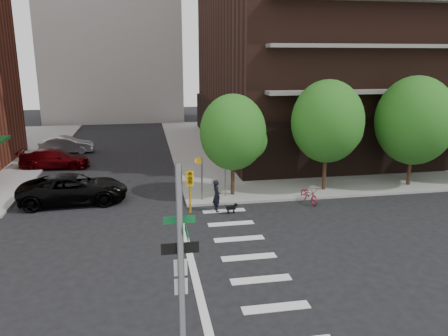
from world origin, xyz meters
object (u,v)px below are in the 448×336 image
object	(u,v)px
traffic_signal	(183,302)
scooter	(309,195)
parked_car_black	(74,189)
parked_car_maroon	(55,159)
parked_car_silver	(67,145)
dog_walker	(217,196)

from	to	relation	value
traffic_signal	scooter	size ratio (longest dim) A/B	3.19
parked_car_black	parked_car_maroon	xyz separation A→B (m)	(-2.70, 9.01, -0.10)
scooter	parked_car_black	bearing A→B (deg)	160.82
traffic_signal	parked_car_silver	size ratio (longest dim) A/B	1.30
parked_car_silver	dog_walker	xyz separation A→B (m)	(10.78, -17.63, 0.15)
parked_car_silver	scooter	xyz separation A→B (m)	(16.44, -17.13, -0.27)
traffic_signal	parked_car_black	world-z (taller)	traffic_signal
traffic_signal	scooter	bearing A→B (deg)	58.10
parked_car_silver	scooter	bearing A→B (deg)	-137.56
parked_car_black	parked_car_silver	distance (m)	14.88
traffic_signal	dog_walker	distance (m)	13.95
parked_car_black	traffic_signal	bearing A→B (deg)	-165.67
dog_walker	traffic_signal	bearing A→B (deg)	157.51
parked_car_black	dog_walker	distance (m)	8.62
parked_car_maroon	parked_car_silver	bearing A→B (deg)	3.50
parked_car_black	parked_car_maroon	world-z (taller)	parked_car_black
traffic_signal	dog_walker	world-z (taller)	traffic_signal
traffic_signal	parked_car_silver	xyz separation A→B (m)	(-7.73, 31.13, -1.94)
traffic_signal	parked_car_maroon	size ratio (longest dim) A/B	1.15
dog_walker	parked_car_maroon	bearing A→B (deg)	32.14
parked_car_black	parked_car_silver	bearing A→B (deg)	7.82
parked_car_maroon	scooter	bearing A→B (deg)	-121.50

